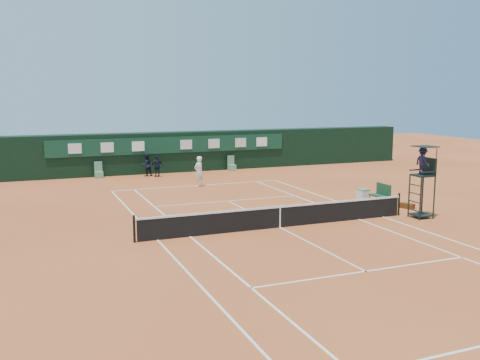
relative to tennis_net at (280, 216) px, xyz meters
name	(u,v)px	position (x,y,z in m)	size (l,w,h in m)	color
ground	(280,227)	(0.00, 0.00, -0.51)	(90.00, 90.00, 0.00)	#C9612F
court_lines	(280,227)	(0.00, 0.00, -0.50)	(11.05, 23.85, 0.01)	white
tennis_net	(280,216)	(0.00, 0.00, 0.00)	(12.90, 0.10, 1.10)	black
back_wall	(170,152)	(0.00, 18.74, 1.00)	(40.00, 1.65, 3.00)	black
linesman_chair_left	(99,174)	(-5.50, 17.48, -0.19)	(0.55, 0.50, 1.15)	#5D8E66
linesman_chair_right	(232,166)	(4.50, 17.48, -0.19)	(0.55, 0.50, 1.15)	#639872
umpire_chair	(423,167)	(7.04, -0.80, 1.95)	(0.96, 0.95, 3.42)	black
player_bench	(381,193)	(7.27, 2.55, 0.09)	(0.56, 1.20, 1.10)	#183C2A
tennis_bag	(407,206)	(7.85, 1.14, -0.37)	(0.32, 0.72, 0.27)	black
cooler	(363,195)	(6.99, 3.77, -0.18)	(0.57, 0.57, 0.65)	silver
tennis_ball	(190,191)	(-1.07, 10.09, -0.48)	(0.07, 0.07, 0.07)	#B3C72E
player	(199,171)	(-0.04, 11.57, 0.46)	(0.70, 0.46, 1.93)	white
ball_kid_left	(147,165)	(-2.18, 17.13, 0.30)	(0.79, 0.61, 1.62)	black
ball_kid_right	(157,166)	(-1.55, 16.51, 0.25)	(0.89, 0.37, 1.52)	black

